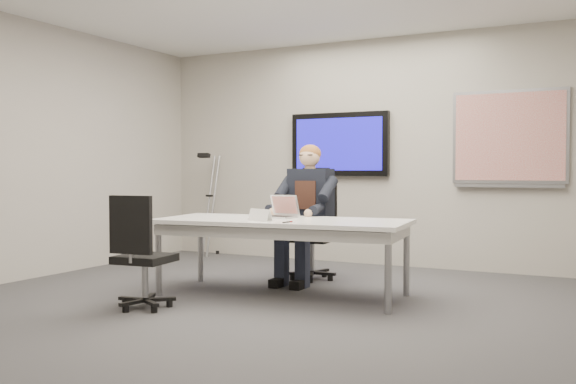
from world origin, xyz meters
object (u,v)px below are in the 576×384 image
at_px(conference_table, 282,228).
at_px(office_chair_near, 142,274).
at_px(seated_person, 303,227).
at_px(office_chair_far, 313,250).
at_px(laptop, 281,212).

xyz_separation_m(conference_table, office_chair_near, (-0.78, -1.06, -0.33)).
bearing_deg(seated_person, office_chair_far, 89.66).
height_order(conference_table, office_chair_near, office_chair_near).
xyz_separation_m(conference_table, office_chair_far, (-0.14, 0.98, -0.32)).
relative_size(office_chair_far, laptop, 3.09).
relative_size(conference_table, laptop, 7.37).
height_order(office_chair_near, laptop, office_chair_near).
bearing_deg(conference_table, office_chair_near, -132.79).
xyz_separation_m(office_chair_near, laptop, (0.67, 1.25, 0.47)).
relative_size(office_chair_far, seated_person, 0.70).
distance_m(conference_table, office_chair_near, 1.36).
bearing_deg(laptop, conference_table, -52.69).
xyz_separation_m(conference_table, laptop, (-0.11, 0.19, 0.14)).
relative_size(conference_table, office_chair_far, 2.39).
bearing_deg(conference_table, seated_person, 94.22).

